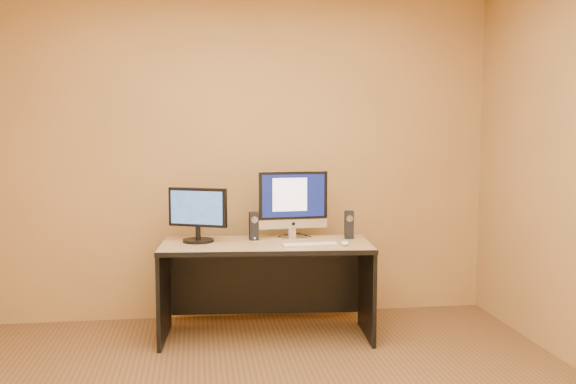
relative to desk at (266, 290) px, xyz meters
name	(u,v)px	position (x,y,z in m)	size (l,w,h in m)	color
walls	(271,173)	(-0.12, -1.42, 0.95)	(4.00, 4.00, 2.60)	#AC7F45
desk	(266,290)	(0.00, 0.00, 0.00)	(1.50, 0.66, 0.69)	tan
imac	(294,204)	(0.23, 0.19, 0.60)	(0.53, 0.20, 0.52)	#B2B2B6
second_monitor	(198,215)	(-0.48, 0.12, 0.54)	(0.45, 0.22, 0.39)	black
speaker_left	(254,226)	(-0.08, 0.15, 0.45)	(0.06, 0.07, 0.21)	black
speaker_right	(349,225)	(0.64, 0.11, 0.45)	(0.06, 0.07, 0.21)	black
keyboard	(310,244)	(0.30, -0.14, 0.36)	(0.40, 0.11, 0.02)	silver
mouse	(345,243)	(0.54, -0.17, 0.36)	(0.05, 0.10, 0.03)	white
cable_a	(304,235)	(0.32, 0.29, 0.35)	(0.01, 0.01, 0.21)	black
cable_b	(284,235)	(0.17, 0.29, 0.35)	(0.01, 0.01, 0.17)	black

